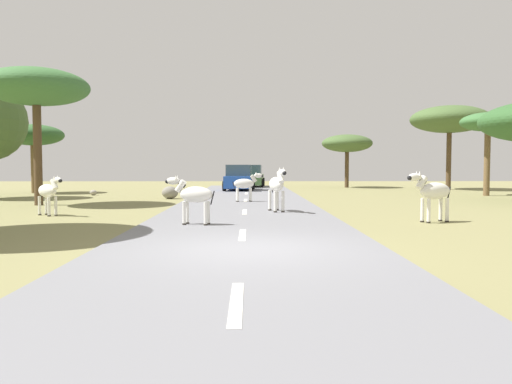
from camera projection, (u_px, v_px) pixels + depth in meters
The scene contains 17 objects.
ground_plane at pixel (248, 251), 10.13m from camera, with size 90.00×90.00×0.00m, color olive.
road at pixel (241, 250), 10.13m from camera, with size 6.00×64.00×0.05m, color slate.
lane_markings at pixel (240, 257), 9.13m from camera, with size 0.16×56.00×0.01m.
zebra_0 at pixel (277, 185), 18.19m from camera, with size 0.70×1.71×1.64m.
zebra_1 at pixel (246, 184), 23.29m from camera, with size 1.46×0.52×1.38m.
zebra_2 at pixel (433, 192), 15.18m from camera, with size 1.59×0.87×1.58m.
zebra_3 at pixel (49, 191), 17.20m from camera, with size 1.26×1.11×1.41m.
zebra_4 at pixel (193, 195), 14.20m from camera, with size 1.47×0.61×1.41m.
car_0 at pixel (239, 178), 34.16m from camera, with size 2.19×4.42×1.74m.
car_1 at pixel (251, 177), 39.66m from camera, with size 2.25×4.45×1.74m.
tree_2 at pixel (33, 135), 31.15m from camera, with size 3.77×3.77×4.31m.
tree_3 at pixel (450, 120), 35.59m from camera, with size 5.50×5.50×6.00m.
tree_4 at pixel (347, 144), 39.17m from camera, with size 3.96×3.96×4.18m.
tree_5 at pixel (488, 124), 28.45m from camera, with size 3.07×3.07×4.77m.
tree_7 at pixel (36, 88), 21.54m from camera, with size 4.50×4.50×5.92m.
rock_1 at pixel (170, 193), 25.99m from camera, with size 0.84×0.75×0.65m, color gray.
rock_3 at pixel (93, 193), 29.06m from camera, with size 0.42×0.35×0.32m, color gray.
Camera 1 is at (0.01, -10.05, 1.74)m, focal length 34.96 mm.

